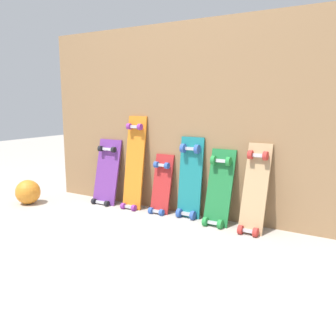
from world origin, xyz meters
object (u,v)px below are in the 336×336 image
object	(u,v)px
skateboard_orange	(134,167)
skateboard_natural	(254,193)
skateboard_green	(219,192)
skateboard_red	(161,188)
rubber_ball	(28,192)
skateboard_teal	(190,181)
skateboard_purple	(106,176)

from	to	relation	value
skateboard_orange	skateboard_natural	world-z (taller)	skateboard_orange
skateboard_green	skateboard_natural	world-z (taller)	skateboard_natural
skateboard_orange	skateboard_red	distance (m)	0.30
skateboard_orange	rubber_ball	xyz separation A→B (m)	(-0.86, -0.39, -0.24)
skateboard_orange	skateboard_natural	xyz separation A→B (m)	(1.04, -0.04, -0.08)
skateboard_teal	skateboard_red	bearing A→B (deg)	-175.09
skateboard_red	skateboard_green	distance (m)	0.51
skateboard_orange	rubber_ball	distance (m)	0.98
skateboard_purple	skateboard_teal	distance (m)	0.81
skateboard_teal	skateboard_green	xyz separation A→B (m)	(0.26, -0.05, -0.04)
skateboard_purple	skateboard_red	xyz separation A→B (m)	(0.56, 0.01, -0.04)
skateboard_teal	skateboard_orange	bearing A→B (deg)	-177.56
skateboard_red	rubber_ball	world-z (taller)	skateboard_red
skateboard_green	rubber_ball	xyz separation A→B (m)	(-1.64, -0.37, -0.13)
skateboard_red	rubber_ball	size ratio (longest dim) A/B	2.54
skateboard_purple	skateboard_green	distance (m)	1.07
skateboard_orange	skateboard_purple	bearing A→B (deg)	-177.96
skateboard_orange	skateboard_green	world-z (taller)	skateboard_orange
skateboard_red	rubber_ball	distance (m)	1.20
skateboard_purple	rubber_ball	bearing A→B (deg)	-145.96
skateboard_red	skateboard_natural	world-z (taller)	skateboard_natural
skateboard_orange	skateboard_red	xyz separation A→B (m)	(0.27, 0.00, -0.15)
skateboard_orange	skateboard_green	xyz separation A→B (m)	(0.77, -0.02, -0.11)
skateboard_red	skateboard_green	xyz separation A→B (m)	(0.51, -0.02, 0.04)
rubber_ball	skateboard_purple	bearing A→B (deg)	34.04
skateboard_teal	skateboard_purple	bearing A→B (deg)	-177.71
skateboard_red	rubber_ball	bearing A→B (deg)	-160.72
skateboard_teal	skateboard_natural	distance (m)	0.53
skateboard_red	skateboard_teal	xyz separation A→B (m)	(0.25, 0.02, 0.08)
skateboard_red	skateboard_teal	bearing A→B (deg)	4.91
skateboard_purple	skateboard_orange	bearing A→B (deg)	2.04
skateboard_green	rubber_ball	size ratio (longest dim) A/B	2.87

